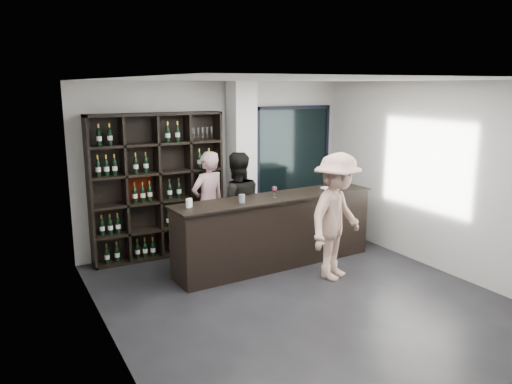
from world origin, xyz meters
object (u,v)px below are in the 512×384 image
taster_pink (208,204)px  tasting_counter (275,231)px  wine_shelf (158,187)px  taster_black (237,206)px  customer (337,217)px

taster_pink → tasting_counter: bearing=112.3°
wine_shelf → tasting_counter: 2.07m
taster_black → customer: bearing=136.7°
wine_shelf → taster_black: (1.09, -0.72, -0.31)m
taster_pink → customer: bearing=108.9°
taster_pink → taster_black: size_ratio=0.99×
tasting_counter → taster_pink: size_ratio=1.93×
wine_shelf → taster_pink: size_ratio=1.36×
wine_shelf → customer: size_ratio=1.27×
customer → taster_pink: bearing=99.3°
taster_black → taster_pink: bearing=-38.1°
taster_pink → customer: customer is taller
tasting_counter → taster_pink: 1.26m
wine_shelf → taster_pink: (0.77, -0.30, -0.31)m
tasting_counter → taster_pink: taster_pink is taller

